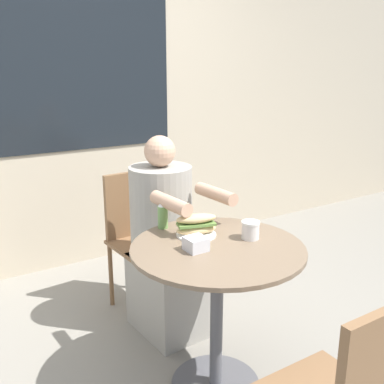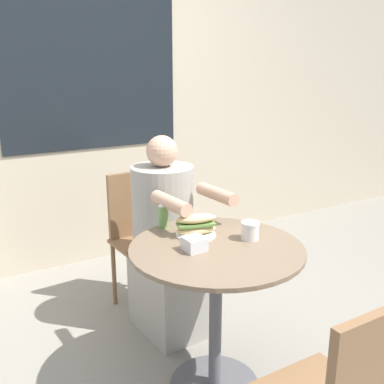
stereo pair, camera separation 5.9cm
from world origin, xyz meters
name	(u,v)px [view 1 (the left image)]	position (x,y,z in m)	size (l,w,h in m)	color
storefront_wall	(78,81)	(0.00, 1.79, 1.40)	(8.00, 0.09, 2.80)	#B7A88E
cafe_table	(217,285)	(0.00, 0.00, 0.55)	(0.79, 0.79, 0.74)	brown
diner_chair	(137,228)	(0.04, 0.93, 0.52)	(0.40, 0.40, 0.87)	brown
seated_diner	(165,250)	(0.05, 0.58, 0.50)	(0.38, 0.64, 1.15)	gray
sandwich_on_plate	(196,226)	(-0.01, 0.16, 0.79)	(0.21, 0.19, 0.11)	white
drink_cup	(250,230)	(0.18, -0.01, 0.78)	(0.09, 0.09, 0.08)	silver
napkin_box	(196,244)	(-0.11, 0.01, 0.77)	(0.09, 0.09, 0.06)	silver
condiment_bottle	(163,214)	(-0.10, 0.34, 0.81)	(0.05, 0.05, 0.14)	#66934C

